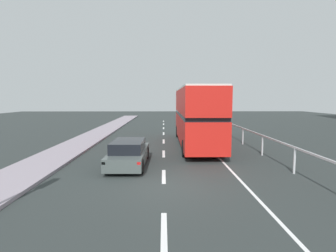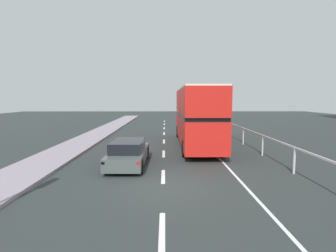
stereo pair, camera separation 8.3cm
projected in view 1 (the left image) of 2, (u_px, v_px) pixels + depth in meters
The scene contains 6 objects.
ground_plane at pixel (164, 186), 10.30m from camera, with size 75.50×120.00×0.10m, color #2A3030.
near_sidewalk_kerb at pixel (5, 183), 10.18m from camera, with size 2.54×80.00×0.14m, color gray.
lane_paint_markings at pixel (191, 145), 18.94m from camera, with size 3.32×46.00×0.01m.
bridge_side_railing at pixel (243, 131), 19.24m from camera, with size 0.10×42.00×1.23m.
double_decker_bus_red at pixel (196, 115), 18.78m from camera, with size 2.53×10.96×4.13m.
hatchback_car_near at pixel (129, 153), 13.18m from camera, with size 1.83×4.44×1.30m.
Camera 1 is at (-0.01, -10.00, 3.37)m, focal length 27.85 mm.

